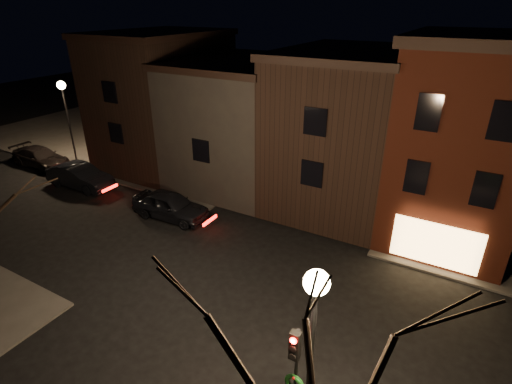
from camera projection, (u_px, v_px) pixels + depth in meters
ground at (234, 278)px, 18.96m from camera, size 120.00×120.00×0.00m
sidewalk_far_left at (178, 122)px, 43.57m from camera, size 30.00×30.00×0.12m
corner_building at (462, 142)px, 20.48m from camera, size 6.50×8.50×10.50m
row_building_a at (345, 129)px, 24.44m from camera, size 7.30×10.30×9.40m
row_building_b at (244, 121)px, 27.90m from camera, size 7.80×10.30×8.40m
row_building_c at (164, 99)px, 30.82m from camera, size 7.30×10.30×9.90m
street_lamp_near at (314, 321)px, 9.25m from camera, size 0.60×0.60×6.48m
street_lamp_far at (64, 100)px, 30.10m from camera, size 0.60×0.60×6.48m
traffic_signal at (295, 368)px, 10.93m from camera, size 0.58×0.38×4.05m
parked_car_a at (170, 205)px, 23.98m from camera, size 4.95×2.20×1.65m
parked_car_b at (80, 176)px, 27.94m from camera, size 5.16×2.02×1.67m
parked_car_c at (41, 157)px, 31.57m from camera, size 5.25×2.18×1.52m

